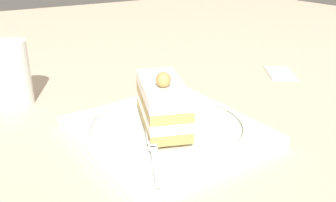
{
  "coord_description": "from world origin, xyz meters",
  "views": [
    {
      "loc": [
        0.36,
        -0.24,
        0.23
      ],
      "look_at": [
        0.0,
        -0.01,
        0.05
      ],
      "focal_mm": 39.66,
      "sensor_mm": 36.0,
      "label": 1
    }
  ],
  "objects_px": {
    "cake_slice": "(161,102)",
    "fork": "(154,153)",
    "dessert_plate": "(168,130)",
    "drink_glass_far": "(10,77)",
    "folded_napkin": "(281,73)"
  },
  "relations": [
    {
      "from": "fork",
      "to": "dessert_plate",
      "type": "bearing_deg",
      "value": 136.78
    },
    {
      "from": "fork",
      "to": "folded_napkin",
      "type": "distance_m",
      "value": 0.41
    },
    {
      "from": "cake_slice",
      "to": "folded_napkin",
      "type": "xyz_separation_m",
      "value": [
        -0.1,
        0.33,
        -0.05
      ]
    },
    {
      "from": "dessert_plate",
      "to": "fork",
      "type": "bearing_deg",
      "value": -43.22
    },
    {
      "from": "cake_slice",
      "to": "fork",
      "type": "distance_m",
      "value": 0.09
    },
    {
      "from": "cake_slice",
      "to": "drink_glass_far",
      "type": "distance_m",
      "value": 0.25
    },
    {
      "from": "folded_napkin",
      "to": "fork",
      "type": "bearing_deg",
      "value": -66.82
    },
    {
      "from": "cake_slice",
      "to": "drink_glass_far",
      "type": "relative_size",
      "value": 1.31
    },
    {
      "from": "dessert_plate",
      "to": "drink_glass_far",
      "type": "bearing_deg",
      "value": -146.69
    },
    {
      "from": "fork",
      "to": "drink_glass_far",
      "type": "xyz_separation_m",
      "value": [
        -0.28,
        -0.09,
        0.02
      ]
    },
    {
      "from": "dessert_plate",
      "to": "fork",
      "type": "distance_m",
      "value": 0.08
    },
    {
      "from": "cake_slice",
      "to": "folded_napkin",
      "type": "height_order",
      "value": "cake_slice"
    },
    {
      "from": "dessert_plate",
      "to": "cake_slice",
      "type": "height_order",
      "value": "cake_slice"
    },
    {
      "from": "dessert_plate",
      "to": "folded_napkin",
      "type": "xyz_separation_m",
      "value": [
        -0.1,
        0.32,
        -0.01
      ]
    },
    {
      "from": "dessert_plate",
      "to": "fork",
      "type": "height_order",
      "value": "fork"
    }
  ]
}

